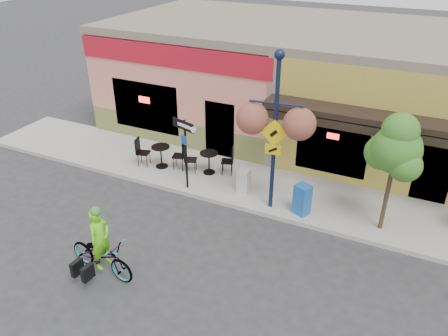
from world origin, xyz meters
name	(u,v)px	position (x,y,z in m)	size (l,w,h in m)	color
ground	(260,226)	(0.00, 0.00, 0.00)	(90.00, 90.00, 0.00)	#2D2D30
sidewalk	(282,192)	(0.00, 2.00, 0.07)	(24.00, 3.00, 0.15)	#9E9B93
curb	(267,214)	(0.00, 0.55, 0.07)	(24.00, 0.12, 0.15)	#A8A59E
building	(328,83)	(0.00, 7.50, 2.25)	(18.20, 8.20, 4.50)	#D87C6B
bicycle	(102,256)	(-2.95, -3.60, 0.53)	(0.70, 2.01, 1.06)	maroon
cyclist_rider	(102,247)	(-2.90, -3.60, 0.84)	(0.61, 0.40, 1.67)	#69E518
lamp_post	(275,135)	(-0.02, 0.93, 2.62)	(1.58, 0.63, 4.94)	#131F3C
one_way_sign	(186,155)	(-2.95, 0.80, 1.38)	(0.94, 0.20, 2.45)	black
cafe_set_left	(161,154)	(-4.52, 1.67, 0.69)	(1.79, 0.90, 1.07)	black
cafe_set_right	(209,160)	(-2.75, 2.01, 0.67)	(1.73, 0.86, 1.04)	black
newspaper_box_blue	(302,199)	(0.96, 0.98, 0.64)	(0.44, 0.39, 0.98)	#1C59A9
newspaper_box_grey	(244,181)	(-1.14, 1.39, 0.55)	(0.38, 0.34, 0.81)	silver
street_tree	(391,174)	(3.28, 1.24, 1.96)	(1.42, 1.42, 3.63)	#3D7A26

